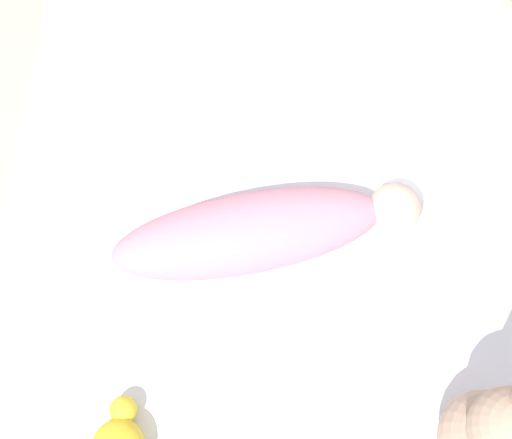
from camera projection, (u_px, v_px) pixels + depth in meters
name	position (u px, v px, depth m)	size (l,w,h in m)	color
ground_plane	(263.00, 246.00, 1.58)	(12.00, 12.00, 0.00)	#B2A893
bed_mattress	(263.00, 231.00, 1.50)	(1.12, 1.03, 0.18)	white
swaddled_baby	(262.00, 231.00, 1.34)	(0.28, 0.60, 0.12)	pink
pillow	(462.00, 88.00, 1.48)	(0.35, 0.33, 0.08)	white
bunny_plush	(495.00, 435.00, 1.13)	(0.16, 0.16, 0.32)	tan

